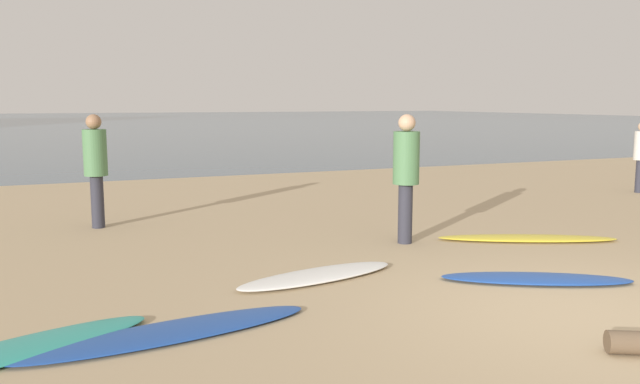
% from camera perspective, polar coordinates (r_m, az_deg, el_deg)
% --- Properties ---
extents(ground_plane, '(120.00, 120.00, 0.20)m').
position_cam_1_polar(ground_plane, '(15.14, -4.99, 0.15)').
color(ground_plane, tan).
rests_on(ground_plane, ground).
extents(ocean_water, '(140.00, 100.00, 0.01)m').
position_cam_1_polar(ocean_water, '(66.87, -18.95, 5.94)').
color(ocean_water, '#475B6B').
rests_on(ocean_water, ground).
extents(surfboard_0, '(2.30, 1.34, 0.07)m').
position_cam_1_polar(surfboard_0, '(5.71, -25.58, -12.61)').
color(surfboard_0, teal).
rests_on(surfboard_0, ground).
extents(surfboard_1, '(2.66, 0.93, 0.06)m').
position_cam_1_polar(surfboard_1, '(5.71, -13.45, -12.06)').
color(surfboard_1, '#1E479E').
rests_on(surfboard_1, ground).
extents(surfboard_2, '(2.08, 0.94, 0.08)m').
position_cam_1_polar(surfboard_2, '(7.24, -0.24, -7.43)').
color(surfboard_2, white).
rests_on(surfboard_2, ground).
extents(surfboard_3, '(2.08, 1.41, 0.07)m').
position_cam_1_polar(surfboard_3, '(7.53, 18.67, -7.31)').
color(surfboard_3, '#1E479E').
rests_on(surfboard_3, ground).
extents(surfboard_4, '(2.49, 1.48, 0.07)m').
position_cam_1_polar(surfboard_4, '(9.64, 17.94, -3.93)').
color(surfboard_4, yellow).
rests_on(surfboard_4, ground).
extents(person_2, '(0.36, 0.36, 1.80)m').
position_cam_1_polar(person_2, '(8.95, 7.66, 2.14)').
color(person_2, '#2D2D38').
rests_on(person_2, ground).
extents(person_3, '(0.36, 0.36, 1.78)m').
position_cam_1_polar(person_3, '(10.57, -19.33, 2.59)').
color(person_3, '#2D2D38').
rests_on(person_3, ground).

